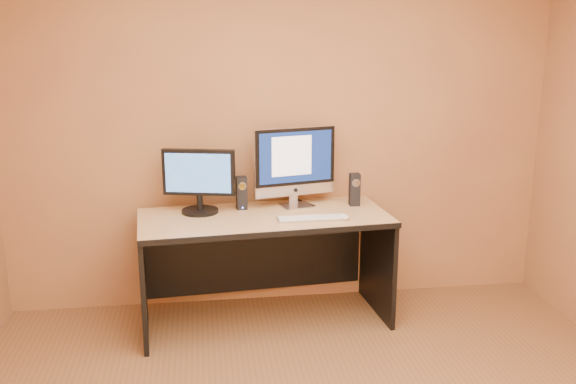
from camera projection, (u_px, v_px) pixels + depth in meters
walls at (340, 204)px, 2.74m from camera, size 4.00×4.00×2.60m
desk at (265, 269)px, 4.47m from camera, size 1.75×0.88×0.78m
imac at (296, 167)px, 4.51m from camera, size 0.64×0.35×0.58m
second_monitor at (199, 181)px, 4.39m from camera, size 0.55×0.36×0.44m
speaker_left at (242, 193)px, 4.50m from camera, size 0.08×0.08×0.23m
speaker_right at (355, 189)px, 4.59m from camera, size 0.07×0.08×0.23m
keyboard at (311, 218)px, 4.28m from camera, size 0.46×0.13×0.02m
mouse at (343, 216)px, 4.29m from camera, size 0.09×0.12×0.04m
cable_a at (305, 202)px, 4.68m from camera, size 0.11×0.21×0.01m
cable_b at (293, 202)px, 4.70m from camera, size 0.11×0.17×0.01m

